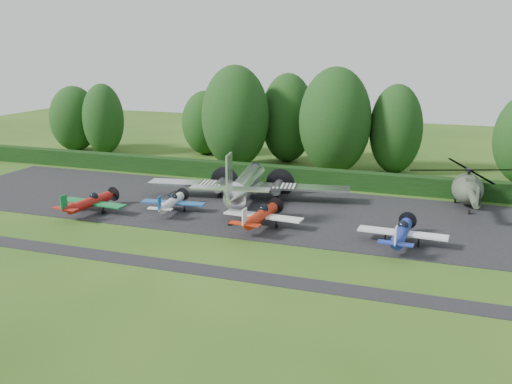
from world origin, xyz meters
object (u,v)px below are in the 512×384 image
(light_plane_red, at_px, (90,202))
(light_plane_white, at_px, (172,202))
(light_plane_blue, at_px, (402,233))
(transport_plane, at_px, (245,185))
(helicopter, at_px, (468,186))
(light_plane_orange, at_px, (261,216))

(light_plane_red, distance_m, light_plane_white, 7.72)
(light_plane_white, bearing_deg, light_plane_blue, 1.11)
(light_plane_red, height_order, light_plane_blue, light_plane_blue)
(light_plane_blue, bearing_deg, light_plane_white, 171.63)
(transport_plane, height_order, helicopter, transport_plane)
(light_plane_blue, distance_m, helicopter, 15.01)
(light_plane_red, bearing_deg, transport_plane, 28.71)
(light_plane_orange, bearing_deg, light_plane_red, -179.38)
(light_plane_red, bearing_deg, helicopter, 18.35)
(light_plane_white, bearing_deg, light_plane_orange, -2.73)
(light_plane_red, height_order, light_plane_white, light_plane_red)
(light_plane_white, bearing_deg, transport_plane, 52.80)
(light_plane_orange, xyz_separation_m, light_plane_blue, (12.07, -0.65, -0.01))
(light_plane_blue, bearing_deg, light_plane_red, 178.99)
(light_plane_orange, height_order, light_plane_blue, light_plane_orange)
(light_plane_red, height_order, helicopter, helicopter)
(light_plane_white, height_order, helicopter, helicopter)
(transport_plane, height_order, light_plane_white, transport_plane)
(light_plane_orange, bearing_deg, helicopter, 34.86)
(transport_plane, relative_size, light_plane_orange, 2.78)
(light_plane_white, relative_size, light_plane_orange, 0.87)
(light_plane_blue, xyz_separation_m, helicopter, (4.91, 14.15, 0.89))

